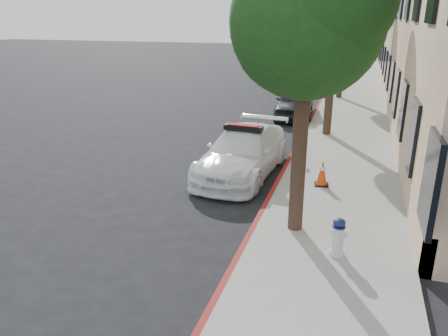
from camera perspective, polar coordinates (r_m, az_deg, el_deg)
ground at (r=11.85m, az=-3.37°, el=-2.29°), size 120.00×120.00×0.00m
sidewalk at (r=20.75m, az=16.04°, el=6.70°), size 3.20×50.00×0.15m
curb_strip at (r=20.83m, az=11.79°, el=7.09°), size 0.12×50.00×0.15m
tree_near at (r=8.34m, az=11.00°, el=18.39°), size 2.92×2.82×5.62m
tree_mid at (r=16.31m, az=14.45°, el=18.09°), size 2.77×2.64×5.43m
tree_far at (r=24.30m, az=15.71°, el=18.76°), size 3.10×3.00×5.81m
police_car at (r=12.49m, az=2.51°, el=2.10°), size 2.14×4.64×1.46m
parked_car_mid at (r=20.05m, az=9.20°, el=8.54°), size 1.95×4.12×1.36m
parked_car_far at (r=28.05m, az=8.89°, el=11.73°), size 1.57×4.46×1.47m
fire_hydrant at (r=8.38m, az=14.66°, el=-8.74°), size 0.31×0.28×0.74m
traffic_cone at (r=11.62m, az=12.71°, el=-0.61°), size 0.39×0.39×0.69m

